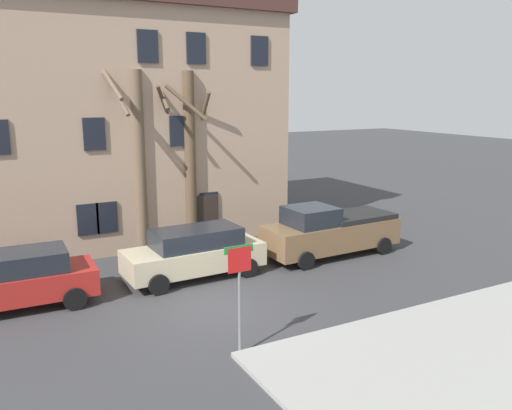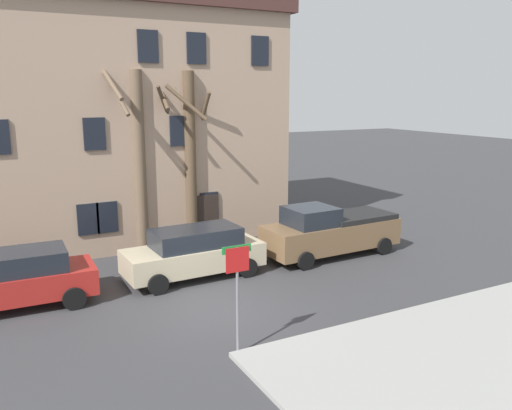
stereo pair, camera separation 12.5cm
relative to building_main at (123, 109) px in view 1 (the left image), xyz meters
name	(u,v)px [view 1 (the left image)]	position (x,y,z in m)	size (l,w,h in m)	color
ground_plane	(213,309)	(-0.23, -10.28, -5.59)	(120.00, 120.00, 0.00)	#38383A
building_main	(123,109)	(0.00, 0.00, 0.00)	(13.26, 7.96, 11.04)	tan
tree_bare_near	(138,154)	(-0.45, -3.71, -1.60)	(3.10, 3.08, 7.72)	brown
tree_bare_mid	(147,157)	(0.11, -3.01, -1.83)	(2.54, 2.77, 7.51)	#4C3D2D
tree_bare_far	(190,155)	(1.64, -3.83, -1.78)	(1.99, 2.35, 7.14)	brown
car_red_wagon	(14,280)	(-5.38, -7.48, -4.69)	(4.73, 2.10, 1.73)	#AD231E
car_beige_wagon	(195,252)	(0.34, -7.48, -4.68)	(4.85, 2.15, 1.75)	#C6B793
pickup_truck_brown	(330,231)	(5.97, -7.59, -4.60)	(5.62, 2.31, 2.04)	brown
street_sign_pole	(239,279)	(-0.75, -13.15, -3.64)	(0.76, 0.07, 2.77)	slate
bicycle_leaning	(25,261)	(-4.80, -4.00, -5.22)	(1.71, 0.49, 1.03)	black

